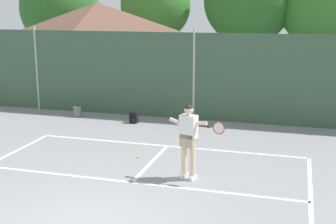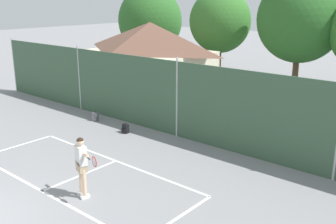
% 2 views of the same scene
% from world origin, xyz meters
% --- Properties ---
extents(chainlink_fence, '(26.09, 0.09, 3.34)m').
position_xyz_m(chainlink_fence, '(-0.00, 9.00, 1.60)').
color(chainlink_fence, '#38563D').
rests_on(chainlink_fence, ground).
extents(clubhouse_building, '(7.38, 4.92, 4.29)m').
position_xyz_m(clubhouse_building, '(-6.04, 13.93, 2.23)').
color(clubhouse_building, beige).
rests_on(clubhouse_building, ground).
extents(treeline_backdrop, '(26.32, 4.64, 7.16)m').
position_xyz_m(treeline_backdrop, '(0.02, 19.41, 4.26)').
color(treeline_backdrop, brown).
rests_on(treeline_backdrop, ground).
extents(tennis_player, '(1.42, 0.38, 1.85)m').
position_xyz_m(tennis_player, '(1.25, 3.09, 1.11)').
color(tennis_player, silver).
rests_on(tennis_player, ground).
extents(tennis_ball, '(0.07, 0.07, 0.07)m').
position_xyz_m(tennis_ball, '(-0.47, 4.22, 0.03)').
color(tennis_ball, '#CCE033').
rests_on(tennis_ball, ground).
extents(backpack_grey, '(0.33, 0.31, 0.46)m').
position_xyz_m(backpack_grey, '(-4.33, 8.14, 0.19)').
color(backpack_grey, slate).
rests_on(backpack_grey, ground).
extents(backpack_black, '(0.30, 0.27, 0.46)m').
position_xyz_m(backpack_black, '(-1.94, 7.85, 0.19)').
color(backpack_black, black).
rests_on(backpack_black, ground).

